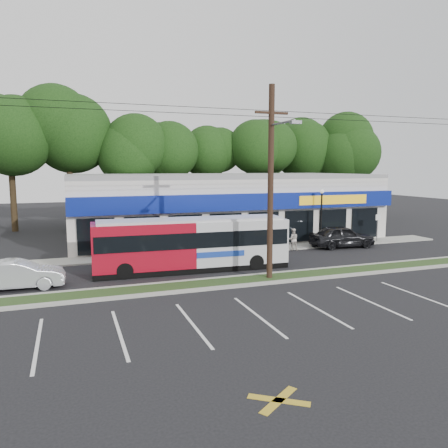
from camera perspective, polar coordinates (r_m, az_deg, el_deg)
ground at (r=21.32m, az=-0.26°, el=-8.59°), size 120.00×120.00×0.00m
grass_strip at (r=22.21m, az=-1.13°, el=-7.77°), size 40.00×1.60×0.12m
curb_south at (r=21.44m, az=-0.39°, el=-8.31°), size 40.00×0.25×0.14m
curb_north at (r=22.99m, az=-1.81°, el=-7.22°), size 40.00×0.25×0.14m
sidewalk at (r=31.24m, az=2.90°, el=-3.35°), size 32.00×2.20×0.10m
strip_mall at (r=37.47m, az=-0.43°, el=2.47°), size 25.00×12.55×5.30m
utility_pole at (r=22.44m, az=5.81°, el=6.19°), size 50.00×2.77×10.00m
lamp_post at (r=33.45m, az=12.60°, el=1.73°), size 0.30×0.30×4.25m
sign_post at (r=36.30m, az=19.44°, el=0.14°), size 0.45×0.10×2.23m
tree_line at (r=46.67m, az=-6.37°, el=10.48°), size 46.76×6.76×11.83m
metrobus at (r=25.09m, az=-4.19°, el=-2.46°), size 11.22×2.87×2.99m
car_dark at (r=33.37m, az=15.14°, el=-1.57°), size 4.94×2.27×1.64m
car_silver at (r=23.53m, az=-25.31°, el=-6.00°), size 4.35×1.66×1.41m
pedestrian_a at (r=30.17m, az=5.04°, el=-2.14°), size 0.77×0.68×1.77m
pedestrian_b at (r=31.43m, az=8.99°, el=-2.00°), size 0.91×0.81×1.58m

